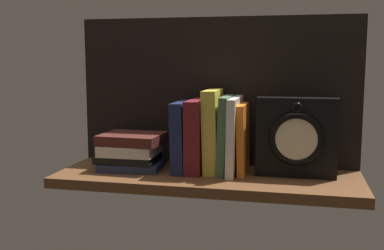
{
  "coord_description": "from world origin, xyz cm",
  "views": [
    {
      "loc": [
        21.62,
        -112.24,
        28.21
      ],
      "look_at": [
        -4.72,
        3.41,
        11.81
      ],
      "focal_mm": 43.74,
      "sensor_mm": 36.0,
      "label": 1
    }
  ],
  "objects_px": {
    "book_maroon_dawkins": "(198,135)",
    "book_orange_pandolfini": "(243,139)",
    "book_yellow_seinlanguage": "(213,131)",
    "framed_clock": "(296,137)",
    "book_green_romantic": "(225,134)",
    "book_white_catcher": "(234,135)",
    "book_navy_bierce": "(183,136)",
    "book_stack_side": "(131,151)"
  },
  "relations": [
    {
      "from": "book_maroon_dawkins",
      "to": "book_orange_pandolfini",
      "type": "distance_m",
      "value": 0.12
    },
    {
      "from": "book_yellow_seinlanguage",
      "to": "framed_clock",
      "type": "distance_m",
      "value": 0.21
    },
    {
      "from": "book_green_romantic",
      "to": "book_white_catcher",
      "type": "relative_size",
      "value": 1.02
    },
    {
      "from": "book_green_romantic",
      "to": "framed_clock",
      "type": "distance_m",
      "value": 0.18
    },
    {
      "from": "book_white_catcher",
      "to": "book_maroon_dawkins",
      "type": "bearing_deg",
      "value": 180.0
    },
    {
      "from": "book_white_catcher",
      "to": "book_orange_pandolfini",
      "type": "xyz_separation_m",
      "value": [
        0.02,
        0.0,
        -0.01
      ]
    },
    {
      "from": "book_white_catcher",
      "to": "book_orange_pandolfini",
      "type": "distance_m",
      "value": 0.02
    },
    {
      "from": "book_navy_bierce",
      "to": "book_maroon_dawkins",
      "type": "relative_size",
      "value": 0.97
    },
    {
      "from": "book_navy_bierce",
      "to": "book_green_romantic",
      "type": "height_order",
      "value": "book_green_romantic"
    },
    {
      "from": "book_maroon_dawkins",
      "to": "book_green_romantic",
      "type": "bearing_deg",
      "value": 0.0
    },
    {
      "from": "book_maroon_dawkins",
      "to": "book_yellow_seinlanguage",
      "type": "distance_m",
      "value": 0.04
    },
    {
      "from": "book_stack_side",
      "to": "book_orange_pandolfini",
      "type": "bearing_deg",
      "value": 3.16
    },
    {
      "from": "book_yellow_seinlanguage",
      "to": "book_orange_pandolfini",
      "type": "relative_size",
      "value": 1.2
    },
    {
      "from": "book_navy_bierce",
      "to": "book_yellow_seinlanguage",
      "type": "xyz_separation_m",
      "value": [
        0.08,
        0.0,
        0.02
      ]
    },
    {
      "from": "book_green_romantic",
      "to": "book_stack_side",
      "type": "relative_size",
      "value": 1.14
    },
    {
      "from": "book_navy_bierce",
      "to": "book_white_catcher",
      "type": "relative_size",
      "value": 0.93
    },
    {
      "from": "book_yellow_seinlanguage",
      "to": "book_maroon_dawkins",
      "type": "bearing_deg",
      "value": 180.0
    },
    {
      "from": "book_maroon_dawkins",
      "to": "book_white_catcher",
      "type": "distance_m",
      "value": 0.1
    },
    {
      "from": "book_navy_bierce",
      "to": "book_white_catcher",
      "type": "bearing_deg",
      "value": 0.0
    },
    {
      "from": "book_navy_bierce",
      "to": "book_green_romantic",
      "type": "relative_size",
      "value": 0.92
    },
    {
      "from": "book_white_catcher",
      "to": "book_stack_side",
      "type": "relative_size",
      "value": 1.12
    },
    {
      "from": "book_maroon_dawkins",
      "to": "book_navy_bierce",
      "type": "bearing_deg",
      "value": 180.0
    },
    {
      "from": "book_maroon_dawkins",
      "to": "book_white_catcher",
      "type": "bearing_deg",
      "value": 0.0
    },
    {
      "from": "framed_clock",
      "to": "book_stack_side",
      "type": "xyz_separation_m",
      "value": [
        -0.42,
        -0.01,
        -0.05
      ]
    },
    {
      "from": "book_yellow_seinlanguage",
      "to": "book_green_romantic",
      "type": "bearing_deg",
      "value": 0.0
    },
    {
      "from": "book_maroon_dawkins",
      "to": "book_green_romantic",
      "type": "distance_m",
      "value": 0.07
    },
    {
      "from": "book_maroon_dawkins",
      "to": "book_stack_side",
      "type": "relative_size",
      "value": 1.08
    },
    {
      "from": "book_navy_bierce",
      "to": "book_orange_pandolfini",
      "type": "height_order",
      "value": "book_navy_bierce"
    },
    {
      "from": "book_maroon_dawkins",
      "to": "book_yellow_seinlanguage",
      "type": "bearing_deg",
      "value": 0.0
    },
    {
      "from": "book_maroon_dawkins",
      "to": "book_stack_side",
      "type": "distance_m",
      "value": 0.18
    },
    {
      "from": "book_white_catcher",
      "to": "framed_clock",
      "type": "height_order",
      "value": "framed_clock"
    },
    {
      "from": "book_navy_bierce",
      "to": "book_yellow_seinlanguage",
      "type": "relative_size",
      "value": 0.85
    },
    {
      "from": "book_green_romantic",
      "to": "book_stack_side",
      "type": "height_order",
      "value": "book_green_romantic"
    },
    {
      "from": "book_green_romantic",
      "to": "book_stack_side",
      "type": "xyz_separation_m",
      "value": [
        -0.25,
        -0.02,
        -0.05
      ]
    },
    {
      "from": "book_yellow_seinlanguage",
      "to": "book_stack_side",
      "type": "bearing_deg",
      "value": -175.72
    },
    {
      "from": "book_white_catcher",
      "to": "book_orange_pandolfini",
      "type": "bearing_deg",
      "value": 0.0
    },
    {
      "from": "book_green_romantic",
      "to": "framed_clock",
      "type": "relative_size",
      "value": 1.0
    },
    {
      "from": "book_green_romantic",
      "to": "book_yellow_seinlanguage",
      "type": "bearing_deg",
      "value": 180.0
    },
    {
      "from": "book_yellow_seinlanguage",
      "to": "book_white_catcher",
      "type": "relative_size",
      "value": 1.09
    },
    {
      "from": "book_orange_pandolfini",
      "to": "book_stack_side",
      "type": "distance_m",
      "value": 0.3
    },
    {
      "from": "book_stack_side",
      "to": "book_yellow_seinlanguage",
      "type": "bearing_deg",
      "value": 4.28
    },
    {
      "from": "book_stack_side",
      "to": "book_navy_bierce",
      "type": "bearing_deg",
      "value": 6.72
    }
  ]
}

